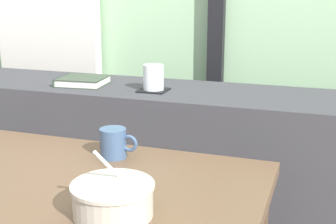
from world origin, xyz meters
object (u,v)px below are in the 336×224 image
coaster_square (154,90)px  ceramic_mug (114,143)px  juice_glass (153,79)px  closed_book (82,81)px  soup_bowl (113,199)px

coaster_square → ceramic_mug: (0.03, -0.39, -0.07)m
juice_glass → ceramic_mug: size_ratio=0.79×
closed_book → ceramic_mug: size_ratio=1.68×
juice_glass → closed_book: size_ratio=0.47×
coaster_square → soup_bowl: size_ratio=0.56×
juice_glass → ceramic_mug: (0.03, -0.39, -0.11)m
ceramic_mug → closed_book: bearing=128.6°
coaster_square → closed_book: 0.30m
juice_glass → ceramic_mug: bearing=-85.9°
coaster_square → ceramic_mug: size_ratio=0.88×
juice_glass → closed_book: 0.30m
coaster_square → juice_glass: (0.00, 0.00, 0.04)m
coaster_square → soup_bowl: soup_bowl is taller
ceramic_mug → coaster_square: bearing=94.1°
coaster_square → juice_glass: 0.04m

